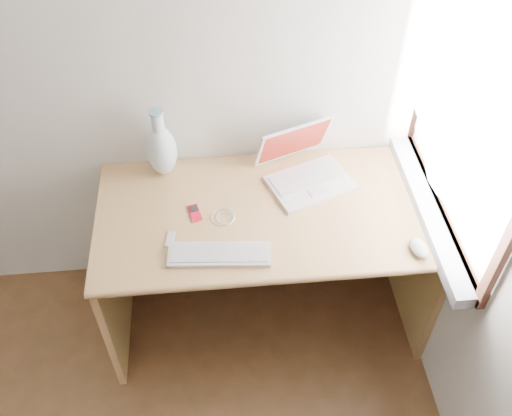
{
  "coord_description": "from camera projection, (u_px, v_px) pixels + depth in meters",
  "views": [
    {
      "loc": [
        0.81,
        -0.29,
        2.53
      ],
      "look_at": [
        0.96,
        1.35,
        0.82
      ],
      "focal_mm": 40.0,
      "sensor_mm": 36.0,
      "label": 1
    }
  ],
  "objects": [
    {
      "name": "vase",
      "position": [
        162.0,
        149.0,
        2.5
      ],
      "size": [
        0.13,
        0.13,
        0.34
      ],
      "color": "white",
      "rests_on": "desk"
    },
    {
      "name": "remote",
      "position": [
        170.0,
        239.0,
        2.31
      ],
      "size": [
        0.05,
        0.08,
        0.01
      ],
      "primitive_type": "cube",
      "rotation": [
        0.0,
        0.0,
        -0.2
      ],
      "color": "silver",
      "rests_on": "desk"
    },
    {
      "name": "mouse",
      "position": [
        419.0,
        248.0,
        2.26
      ],
      "size": [
        0.08,
        0.12,
        0.04
      ],
      "primitive_type": "ellipsoid",
      "rotation": [
        0.0,
        0.0,
        0.14
      ],
      "color": "white",
      "rests_on": "desk"
    },
    {
      "name": "window",
      "position": [
        464.0,
        116.0,
        2.06
      ],
      "size": [
        0.11,
        0.99,
        1.1
      ],
      "color": "silver",
      "rests_on": "right_wall"
    },
    {
      "name": "external_keyboard",
      "position": [
        219.0,
        254.0,
        2.25
      ],
      "size": [
        0.41,
        0.16,
        0.02
      ],
      "rotation": [
        0.0,
        0.0,
        -0.08
      ],
      "color": "silver",
      "rests_on": "desk"
    },
    {
      "name": "cable_coil",
      "position": [
        223.0,
        217.0,
        2.4
      ],
      "size": [
        0.13,
        0.13,
        0.01
      ],
      "primitive_type": "torus",
      "rotation": [
        0.0,
        0.0,
        0.26
      ],
      "color": "silver",
      "rests_on": "desk"
    },
    {
      "name": "desk",
      "position": [
        265.0,
        229.0,
        2.65
      ],
      "size": [
        1.46,
        0.73,
        0.77
      ],
      "color": "tan",
      "rests_on": "floor"
    },
    {
      "name": "laptop",
      "position": [
        309.0,
        168.0,
        2.53
      ],
      "size": [
        0.42,
        0.4,
        0.24
      ],
      "rotation": [
        0.0,
        0.0,
        0.36
      ],
      "color": "white",
      "rests_on": "desk"
    },
    {
      "name": "back_wall",
      "position": [
        3.0,
        67.0,
        2.24
      ],
      "size": [
        3.5,
        0.04,
        2.6
      ],
      "primitive_type": "cube",
      "color": "silver",
      "rests_on": "floor"
    },
    {
      "name": "ipod",
      "position": [
        195.0,
        213.0,
        2.41
      ],
      "size": [
        0.07,
        0.1,
        0.01
      ],
      "rotation": [
        0.0,
        0.0,
        0.24
      ],
      "color": "#AD0C22",
      "rests_on": "desk"
    }
  ]
}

